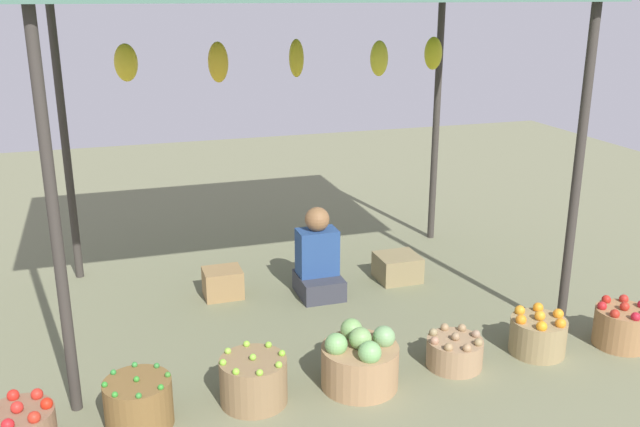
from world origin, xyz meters
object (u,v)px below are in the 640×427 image
basket_cabbages (360,361)px  basket_potatoes (455,352)px  basket_green_chilies (139,403)px  vendor_person (318,262)px  wooden_crate_stacked_rear (397,267)px  basket_oranges (538,335)px  basket_limes (254,380)px  basket_red_apples (622,326)px  wooden_crate_near_vendor (223,283)px

basket_cabbages → basket_potatoes: basket_cabbages is taller
basket_potatoes → basket_green_chilies: bearing=-178.7°
vendor_person → basket_cabbages: size_ratio=1.52×
basket_potatoes → wooden_crate_stacked_rear: bearing=80.9°
basket_green_chilies → wooden_crate_stacked_rear: basket_green_chilies is taller
vendor_person → basket_oranges: (1.20, -1.48, -0.16)m
vendor_person → basket_potatoes: vendor_person is taller
basket_limes → basket_oranges: bearing=0.0°
basket_cabbages → basket_red_apples: (2.05, -0.06, -0.03)m
basket_potatoes → wooden_crate_stacked_rear: basket_potatoes is taller
basket_green_chilies → basket_oranges: 2.82m
vendor_person → basket_green_chilies: 2.21m
wooden_crate_near_vendor → wooden_crate_stacked_rear: (1.58, -0.12, -0.01)m
vendor_person → basket_potatoes: 1.57m
basket_oranges → wooden_crate_stacked_rear: size_ratio=1.08×
basket_cabbages → wooden_crate_near_vendor: (-0.61, 1.70, -0.05)m
basket_oranges → wooden_crate_stacked_rear: basket_oranges is taller
basket_potatoes → wooden_crate_stacked_rear: size_ratio=1.05×
basket_oranges → basket_green_chilies: bearing=-179.3°
basket_limes → basket_cabbages: bearing=-2.1°
vendor_person → wooden_crate_stacked_rear: bearing=6.0°
basket_green_chilies → wooden_crate_stacked_rear: (2.40, 1.59, -0.03)m
basket_green_chilies → wooden_crate_near_vendor: 1.89m
basket_limes → basket_green_chilies: bearing=-177.2°
basket_limes → basket_cabbages: (0.71, -0.03, 0.03)m
vendor_person → basket_red_apples: bearing=-40.0°
wooden_crate_stacked_rear → basket_potatoes: bearing=-99.1°
basket_cabbages → wooden_crate_near_vendor: bearing=109.7°
basket_potatoes → wooden_crate_near_vendor: bearing=128.8°
basket_cabbages → vendor_person: bearing=82.9°
basket_limes → basket_oranges: size_ratio=1.07×
basket_cabbages → basket_limes: bearing=177.9°
basket_cabbages → basket_oranges: (1.39, 0.03, -0.04)m
basket_potatoes → basket_limes: bearing=-179.4°
basket_cabbages → wooden_crate_near_vendor: 1.81m
basket_potatoes → basket_red_apples: (1.32, -0.10, 0.04)m
basket_cabbages → wooden_crate_stacked_rear: basket_cabbages is taller
basket_limes → basket_cabbages: 0.71m
vendor_person → basket_limes: vendor_person is taller
basket_cabbages → basket_potatoes: (0.72, 0.04, -0.07)m
vendor_person → basket_potatoes: bearing=-69.8°
vendor_person → wooden_crate_near_vendor: 0.84m
basket_potatoes → basket_red_apples: size_ratio=0.99×
basket_cabbages → wooden_crate_near_vendor: size_ratio=1.59×
basket_green_chilies → basket_cabbages: (1.43, 0.01, 0.03)m
wooden_crate_near_vendor → wooden_crate_stacked_rear: bearing=-4.2°
basket_limes → basket_potatoes: basket_limes is taller
basket_limes → basket_oranges: (2.10, 0.00, -0.01)m
basket_limes → basket_potatoes: 1.44m
basket_oranges → wooden_crate_stacked_rear: bearing=105.0°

